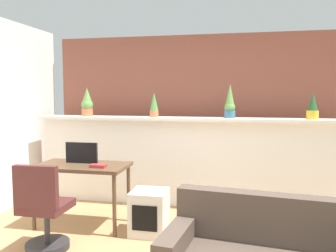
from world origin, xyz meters
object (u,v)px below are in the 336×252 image
(book_on_desk, at_px, (98,166))
(tv_monitor, at_px, (82,153))
(office_chair, at_px, (44,214))
(potted_plant_2, at_px, (230,103))
(side_cube_shelf, at_px, (149,212))
(potted_plant_3, at_px, (313,107))
(desk, at_px, (82,171))
(potted_plant_0, at_px, (87,103))
(potted_plant_1, at_px, (154,105))

(book_on_desk, bearing_deg, tv_monitor, 145.50)
(office_chair, xyz_separation_m, book_on_desk, (0.33, 0.61, 0.38))
(potted_plant_2, xyz_separation_m, book_on_desk, (-1.45, -1.12, -0.70))
(side_cube_shelf, bearing_deg, tv_monitor, 169.21)
(potted_plant_3, distance_m, tv_monitor, 2.98)
(tv_monitor, relative_size, side_cube_shelf, 0.81)
(desk, bearing_deg, side_cube_shelf, -6.04)
(potted_plant_3, distance_m, office_chair, 3.45)
(potted_plant_3, relative_size, office_chair, 0.38)
(potted_plant_3, xyz_separation_m, side_cube_shelf, (-1.91, -1.04, -1.17))
(potted_plant_0, height_order, potted_plant_2, potted_plant_2)
(potted_plant_3, xyz_separation_m, desk, (-2.76, -0.95, -0.76))
(potted_plant_2, xyz_separation_m, side_cube_shelf, (-0.85, -1.08, -1.22))
(desk, bearing_deg, potted_plant_0, 110.82)
(potted_plant_1, relative_size, tv_monitor, 0.87)
(potted_plant_1, bearing_deg, potted_plant_2, 2.04)
(potted_plant_2, bearing_deg, office_chair, -135.84)
(potted_plant_0, height_order, potted_plant_1, potted_plant_0)
(potted_plant_1, height_order, tv_monitor, potted_plant_1)
(book_on_desk, bearing_deg, office_chair, -118.52)
(side_cube_shelf, height_order, book_on_desk, book_on_desk)
(desk, relative_size, side_cube_shelf, 2.20)
(desk, height_order, tv_monitor, tv_monitor)
(potted_plant_2, relative_size, desk, 0.42)
(desk, height_order, side_cube_shelf, desk)
(potted_plant_1, bearing_deg, book_on_desk, -110.00)
(tv_monitor, bearing_deg, potted_plant_3, 17.23)
(desk, distance_m, book_on_desk, 0.31)
(potted_plant_1, bearing_deg, potted_plant_3, -0.11)
(office_chair, relative_size, side_cube_shelf, 1.82)
(office_chair, distance_m, side_cube_shelf, 1.14)
(potted_plant_0, xyz_separation_m, desk, (0.38, -1.00, -0.80))
(tv_monitor, height_order, side_cube_shelf, tv_monitor)
(potted_plant_1, relative_size, side_cube_shelf, 0.70)
(tv_monitor, bearing_deg, side_cube_shelf, -10.79)
(potted_plant_2, height_order, potted_plant_3, potted_plant_2)
(potted_plant_3, height_order, desk, potted_plant_3)
(book_on_desk, bearing_deg, potted_plant_1, 70.00)
(office_chair, bearing_deg, desk, 84.77)
(potted_plant_0, xyz_separation_m, potted_plant_1, (1.04, -0.05, -0.02))
(potted_plant_2, bearing_deg, side_cube_shelf, -128.30)
(potted_plant_1, distance_m, book_on_desk, 1.33)
(potted_plant_2, bearing_deg, tv_monitor, -152.49)
(desk, bearing_deg, book_on_desk, -25.83)
(book_on_desk, bearing_deg, potted_plant_3, 23.29)
(potted_plant_0, xyz_separation_m, side_cube_shelf, (1.24, -1.09, -1.21))
(office_chair, height_order, book_on_desk, office_chair)
(side_cube_shelf, bearing_deg, book_on_desk, -176.44)
(potted_plant_3, height_order, office_chair, potted_plant_3)
(potted_plant_0, relative_size, potted_plant_3, 1.21)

